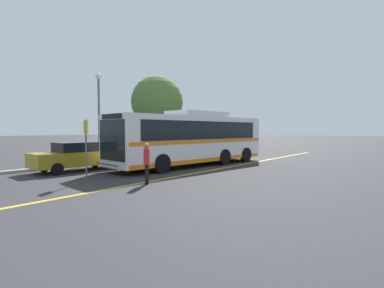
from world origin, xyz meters
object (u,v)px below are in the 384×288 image
transit_bus (192,138)px  parked_car_1 (77,156)px  parked_car_4 (240,144)px  parked_car_3 (209,147)px  tree_0 (157,102)px  parked_car_2 (154,152)px  bus_stop_sign (86,143)px  pedestrian_0 (147,161)px  street_lamp (99,104)px

transit_bus → parked_car_1: (-5.77, 3.40, -0.95)m
parked_car_4 → parked_car_3: bearing=90.1°
tree_0 → transit_bus: bearing=-121.9°
parked_car_2 → tree_0: 7.86m
bus_stop_sign → tree_0: size_ratio=0.37×
pedestrian_0 → bus_stop_sign: bearing=-107.2°
pedestrian_0 → bus_stop_sign: size_ratio=0.63×
parked_car_2 → street_lamp: street_lamp is taller
parked_car_1 → bus_stop_sign: bus_stop_sign is taller
transit_bus → bus_stop_sign: (-7.34, -0.01, -0.06)m
parked_car_4 → bus_stop_sign: bearing=98.2°
parked_car_2 → parked_car_3: 6.41m
parked_car_3 → parked_car_2: bearing=84.6°
parked_car_4 → street_lamp: size_ratio=0.77×
transit_bus → tree_0: bearing=-25.9°
parked_car_2 → tree_0: tree_0 is taller
parked_car_1 → tree_0: size_ratio=0.67×
parked_car_4 → transit_bus: bearing=104.1°
pedestrian_0 → street_lamp: size_ratio=0.28×
parked_car_3 → parked_car_4: 5.86m
parked_car_2 → pedestrian_0: 8.98m
pedestrian_0 → tree_0: (11.32, 10.82, 3.85)m
transit_bus → bus_stop_sign: bearing=96.2°
parked_car_1 → parked_car_4: size_ratio=1.05×
street_lamp → tree_0: size_ratio=0.83×
parked_car_2 → parked_car_4: 12.26m
parked_car_2 → parked_car_3: (6.40, -0.19, 0.07)m
parked_car_3 → pedestrian_0: size_ratio=2.92×
bus_stop_sign → tree_0: tree_0 is taller
parked_car_2 → bus_stop_sign: 8.53m
transit_bus → tree_0: 10.20m
transit_bus → pedestrian_0: 6.73m
parked_car_2 → street_lamp: bearing=-126.8°
parked_car_3 → transit_bus: bearing=113.8°
transit_bus → parked_car_2: (0.28, 3.67, -1.07)m
parked_car_3 → parked_car_4: bearing=-91.1°
pedestrian_0 → parked_car_3: bearing=163.5°
bus_stop_sign → street_lamp: size_ratio=0.45×
street_lamp → transit_bus: bearing=-63.8°
parked_car_4 → parked_car_1: bearing=88.6°
parked_car_3 → parked_car_1: bearing=86.7°
parked_car_2 → transit_bus: bearing=-7.9°
transit_bus → pedestrian_0: transit_bus is taller
parked_car_4 → pedestrian_0: size_ratio=2.72×
parked_car_1 → parked_car_4: (18.31, 0.36, -0.01)m
pedestrian_0 → street_lamp: bearing=-153.9°
pedestrian_0 → street_lamp: (3.37, 8.26, 2.95)m
transit_bus → parked_car_3: (6.69, 3.49, -0.99)m
parked_car_4 → bus_stop_sign: 20.25m
transit_bus → parked_car_1: transit_bus is taller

